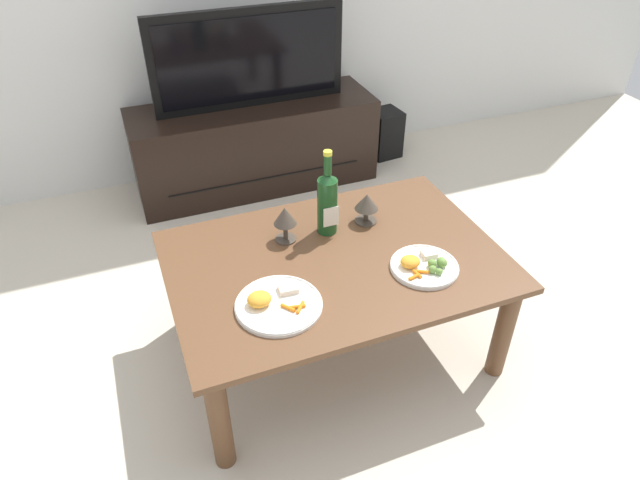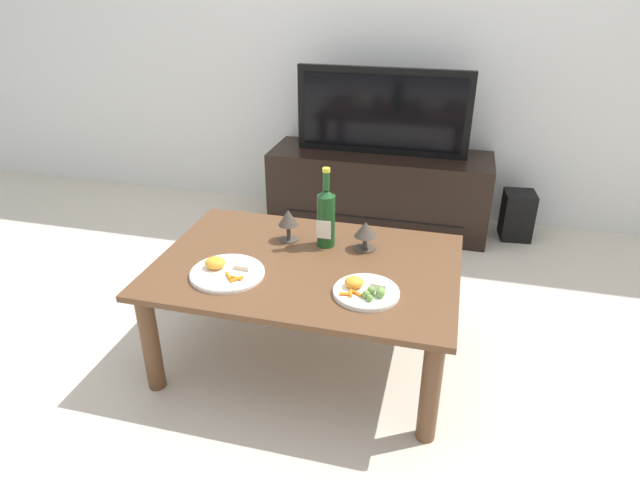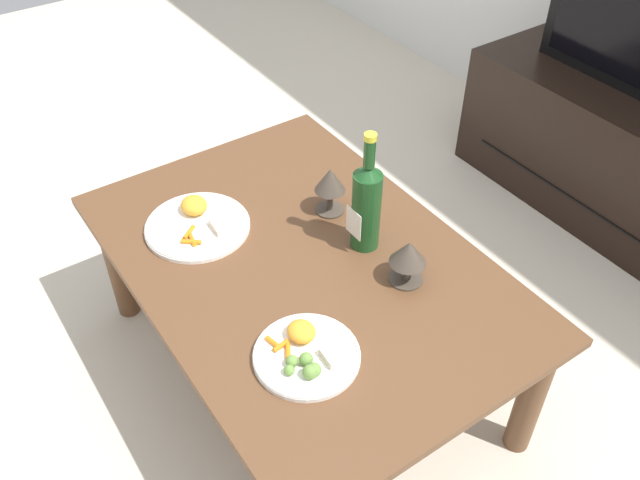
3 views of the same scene
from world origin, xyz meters
name	(u,v)px [view 2 (image 2 of 3)]	position (x,y,z in m)	size (l,w,h in m)	color
ground_plane	(308,354)	(0.00, 0.00, 0.00)	(6.40, 6.40, 0.00)	beige
back_wall	(382,7)	(0.00, 1.71, 1.30)	(6.40, 0.10, 2.60)	silver
dining_table	(307,278)	(0.00, 0.00, 0.39)	(1.20, 0.82, 0.46)	brown
tv_stand	(379,190)	(0.08, 1.39, 0.25)	(1.36, 0.44, 0.49)	black
tv_screen	(383,112)	(0.08, 1.39, 0.75)	(1.04, 0.05, 0.51)	black
floor_speaker	(517,215)	(0.94, 1.43, 0.15)	(0.18, 0.18, 0.30)	black
wine_bottle	(326,215)	(0.04, 0.17, 0.60)	(0.08, 0.08, 0.35)	#19471E
goblet_left	(288,219)	(-0.13, 0.18, 0.56)	(0.09, 0.09, 0.14)	#473D33
goblet_right	(365,231)	(0.20, 0.18, 0.54)	(0.09, 0.09, 0.12)	#473D33
dinner_plate_left	(226,271)	(-0.28, -0.16, 0.47)	(0.29, 0.29, 0.06)	white
dinner_plate_right	(366,291)	(0.27, -0.17, 0.47)	(0.24, 0.24, 0.05)	white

